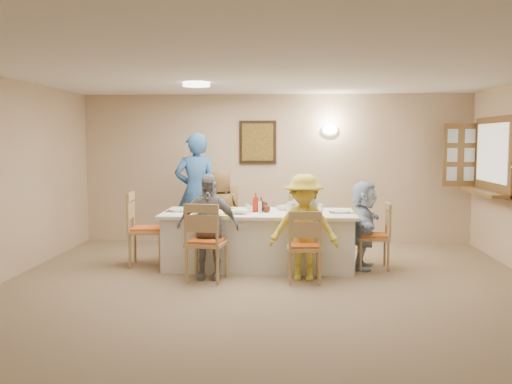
# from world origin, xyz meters

# --- Properties ---
(ground) EXTENTS (7.00, 7.00, 0.00)m
(ground) POSITION_xyz_m (0.00, 0.00, 0.00)
(ground) COLOR #9D815D
(room_walls) EXTENTS (7.00, 7.00, 7.00)m
(room_walls) POSITION_xyz_m (0.00, 0.00, 1.51)
(room_walls) COLOR tan
(room_walls) RESTS_ON ground
(wall_picture) EXTENTS (0.62, 0.05, 0.72)m
(wall_picture) POSITION_xyz_m (-0.30, 3.46, 1.70)
(wall_picture) COLOR black
(wall_picture) RESTS_ON room_walls
(wall_sconce) EXTENTS (0.26, 0.09, 0.18)m
(wall_sconce) POSITION_xyz_m (0.90, 3.44, 1.90)
(wall_sconce) COLOR white
(wall_sconce) RESTS_ON room_walls
(ceiling_light) EXTENTS (0.36, 0.36, 0.05)m
(ceiling_light) POSITION_xyz_m (-1.00, 1.50, 2.47)
(ceiling_light) COLOR white
(ceiling_light) RESTS_ON room_walls
(serving_hatch) EXTENTS (0.06, 1.50, 1.15)m
(serving_hatch) POSITION_xyz_m (3.21, 2.40, 1.50)
(serving_hatch) COLOR brown
(serving_hatch) RESTS_ON room_walls
(hatch_sill) EXTENTS (0.30, 1.50, 0.05)m
(hatch_sill) POSITION_xyz_m (3.09, 2.40, 0.97)
(hatch_sill) COLOR brown
(hatch_sill) RESTS_ON room_walls
(shutter_door) EXTENTS (0.55, 0.04, 1.00)m
(shutter_door) POSITION_xyz_m (2.95, 3.16, 1.50)
(shutter_door) COLOR brown
(shutter_door) RESTS_ON room_walls
(dining_table) EXTENTS (2.60, 1.10, 0.76)m
(dining_table) POSITION_xyz_m (-0.17, 1.59, 0.38)
(dining_table) COLOR silver
(dining_table) RESTS_ON ground
(chair_back_left) EXTENTS (0.51, 0.51, 1.04)m
(chair_back_left) POSITION_xyz_m (-0.77, 2.39, 0.52)
(chair_back_left) COLOR tan
(chair_back_left) RESTS_ON ground
(chair_back_right) EXTENTS (0.50, 0.50, 0.98)m
(chair_back_right) POSITION_xyz_m (0.43, 2.39, 0.49)
(chair_back_right) COLOR tan
(chair_back_right) RESTS_ON ground
(chair_front_left) EXTENTS (0.54, 0.54, 0.99)m
(chair_front_left) POSITION_xyz_m (-0.77, 0.79, 0.49)
(chair_front_left) COLOR tan
(chair_front_left) RESTS_ON ground
(chair_front_right) EXTENTS (0.45, 0.45, 0.90)m
(chair_front_right) POSITION_xyz_m (0.43, 0.79, 0.45)
(chair_front_right) COLOR tan
(chair_front_right) RESTS_ON ground
(chair_left_end) EXTENTS (0.54, 0.54, 1.03)m
(chair_left_end) POSITION_xyz_m (-1.72, 1.59, 0.51)
(chair_left_end) COLOR tan
(chair_left_end) RESTS_ON ground
(chair_right_end) EXTENTS (0.45, 0.45, 0.90)m
(chair_right_end) POSITION_xyz_m (1.38, 1.59, 0.45)
(chair_right_end) COLOR tan
(chair_right_end) RESTS_ON ground
(diner_back_left) EXTENTS (0.74, 0.58, 1.30)m
(diner_back_left) POSITION_xyz_m (-0.77, 2.27, 0.65)
(diner_back_left) COLOR brown
(diner_back_left) RESTS_ON ground
(diner_back_right) EXTENTS (0.66, 0.55, 1.22)m
(diner_back_right) POSITION_xyz_m (0.43, 2.27, 0.61)
(diner_back_right) COLOR #B2B3C3
(diner_back_right) RESTS_ON ground
(diner_front_left) EXTENTS (0.78, 0.33, 1.32)m
(diner_front_left) POSITION_xyz_m (-0.77, 0.91, 0.66)
(diner_front_left) COLOR gray
(diner_front_left) RESTS_ON ground
(diner_front_right) EXTENTS (0.92, 0.60, 1.32)m
(diner_front_right) POSITION_xyz_m (0.43, 0.91, 0.66)
(diner_front_right) COLOR yellow
(diner_front_right) RESTS_ON ground
(diner_right_end) EXTENTS (1.24, 0.79, 1.19)m
(diner_right_end) POSITION_xyz_m (1.25, 1.59, 0.59)
(diner_right_end) COLOR silver
(diner_right_end) RESTS_ON ground
(caregiver) EXTENTS (0.85, 0.71, 1.85)m
(caregiver) POSITION_xyz_m (-1.22, 2.74, 0.92)
(caregiver) COLOR #315FA1
(caregiver) RESTS_ON ground
(placemat_fl) EXTENTS (0.36, 0.27, 0.01)m
(placemat_fl) POSITION_xyz_m (-0.77, 1.17, 0.76)
(placemat_fl) COLOR #472B19
(placemat_fl) RESTS_ON dining_table
(plate_fl) EXTENTS (0.23, 0.23, 0.01)m
(plate_fl) POSITION_xyz_m (-0.77, 1.17, 0.77)
(plate_fl) COLOR white
(plate_fl) RESTS_ON dining_table
(napkin_fl) EXTENTS (0.14, 0.14, 0.01)m
(napkin_fl) POSITION_xyz_m (-0.59, 1.12, 0.77)
(napkin_fl) COLOR yellow
(napkin_fl) RESTS_ON dining_table
(placemat_fr) EXTENTS (0.35, 0.26, 0.01)m
(placemat_fr) POSITION_xyz_m (0.43, 1.17, 0.76)
(placemat_fr) COLOR #472B19
(placemat_fr) RESTS_ON dining_table
(plate_fr) EXTENTS (0.25, 0.25, 0.02)m
(plate_fr) POSITION_xyz_m (0.43, 1.17, 0.77)
(plate_fr) COLOR white
(plate_fr) RESTS_ON dining_table
(napkin_fr) EXTENTS (0.14, 0.14, 0.01)m
(napkin_fr) POSITION_xyz_m (0.61, 1.12, 0.77)
(napkin_fr) COLOR yellow
(napkin_fr) RESTS_ON dining_table
(placemat_bl) EXTENTS (0.36, 0.27, 0.01)m
(placemat_bl) POSITION_xyz_m (-0.77, 2.01, 0.76)
(placemat_bl) COLOR #472B19
(placemat_bl) RESTS_ON dining_table
(plate_bl) EXTENTS (0.22, 0.22, 0.01)m
(plate_bl) POSITION_xyz_m (-0.77, 2.01, 0.77)
(plate_bl) COLOR white
(plate_bl) RESTS_ON dining_table
(napkin_bl) EXTENTS (0.13, 0.13, 0.01)m
(napkin_bl) POSITION_xyz_m (-0.59, 1.96, 0.77)
(napkin_bl) COLOR yellow
(napkin_bl) RESTS_ON dining_table
(placemat_br) EXTENTS (0.37, 0.28, 0.01)m
(placemat_br) POSITION_xyz_m (0.43, 2.01, 0.76)
(placemat_br) COLOR #472B19
(placemat_br) RESTS_ON dining_table
(plate_br) EXTENTS (0.24, 0.24, 0.02)m
(plate_br) POSITION_xyz_m (0.43, 2.01, 0.77)
(plate_br) COLOR white
(plate_br) RESTS_ON dining_table
(napkin_br) EXTENTS (0.14, 0.14, 0.01)m
(napkin_br) POSITION_xyz_m (0.61, 1.96, 0.77)
(napkin_br) COLOR yellow
(napkin_br) RESTS_ON dining_table
(placemat_le) EXTENTS (0.34, 0.26, 0.01)m
(placemat_le) POSITION_xyz_m (-1.27, 1.59, 0.76)
(placemat_le) COLOR #472B19
(placemat_le) RESTS_ON dining_table
(plate_le) EXTENTS (0.22, 0.22, 0.01)m
(plate_le) POSITION_xyz_m (-1.27, 1.59, 0.77)
(plate_le) COLOR white
(plate_le) RESTS_ON dining_table
(napkin_le) EXTENTS (0.13, 0.13, 0.01)m
(napkin_le) POSITION_xyz_m (-1.09, 1.54, 0.77)
(napkin_le) COLOR yellow
(napkin_le) RESTS_ON dining_table
(placemat_re) EXTENTS (0.33, 0.24, 0.01)m
(placemat_re) POSITION_xyz_m (0.95, 1.59, 0.76)
(placemat_re) COLOR #472B19
(placemat_re) RESTS_ON dining_table
(plate_re) EXTENTS (0.22, 0.22, 0.01)m
(plate_re) POSITION_xyz_m (0.95, 1.59, 0.77)
(plate_re) COLOR white
(plate_re) RESTS_ON dining_table
(napkin_re) EXTENTS (0.14, 0.14, 0.01)m
(napkin_re) POSITION_xyz_m (1.13, 1.54, 0.77)
(napkin_re) COLOR yellow
(napkin_re) RESTS_ON dining_table
(teacup_a) EXTENTS (0.20, 0.20, 0.10)m
(teacup_a) POSITION_xyz_m (-0.98, 1.24, 0.81)
(teacup_a) COLOR white
(teacup_a) RESTS_ON dining_table
(teacup_b) EXTENTS (0.14, 0.14, 0.09)m
(teacup_b) POSITION_xyz_m (0.26, 2.10, 0.81)
(teacup_b) COLOR white
(teacup_b) RESTS_ON dining_table
(bowl_a) EXTENTS (0.35, 0.35, 0.06)m
(bowl_a) POSITION_xyz_m (-0.42, 1.37, 0.79)
(bowl_a) COLOR white
(bowl_a) RESTS_ON dining_table
(bowl_b) EXTENTS (0.21, 0.21, 0.06)m
(bowl_b) POSITION_xyz_m (0.16, 1.82, 0.79)
(bowl_b) COLOR white
(bowl_b) RESTS_ON dining_table
(condiment_ketchup) EXTENTS (0.17, 0.17, 0.26)m
(condiment_ketchup) POSITION_xyz_m (-0.21, 1.57, 0.89)
(condiment_ketchup) COLOR red
(condiment_ketchup) RESTS_ON dining_table
(condiment_brown) EXTENTS (0.13, 0.13, 0.20)m
(condiment_brown) POSITION_xyz_m (-0.14, 1.65, 0.86)
(condiment_brown) COLOR #411B11
(condiment_brown) RESTS_ON dining_table
(condiment_malt) EXTENTS (0.15, 0.15, 0.14)m
(condiment_malt) POSITION_xyz_m (-0.07, 1.56, 0.83)
(condiment_malt) COLOR #411B11
(condiment_malt) RESTS_ON dining_table
(drinking_glass) EXTENTS (0.06, 0.06, 0.09)m
(drinking_glass) POSITION_xyz_m (-0.32, 1.64, 0.82)
(drinking_glass) COLOR silver
(drinking_glass) RESTS_ON dining_table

